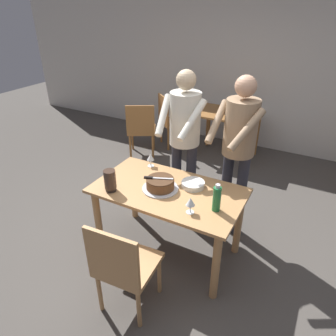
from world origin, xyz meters
name	(u,v)px	position (x,y,z in m)	size (l,w,h in m)	color
ground_plane	(168,249)	(0.00, 0.00, 0.00)	(14.00, 14.00, 0.00)	#4C4742
back_wall	(259,67)	(0.00, 3.10, 1.35)	(10.00, 0.12, 2.70)	beige
main_dining_table	(168,201)	(0.00, 0.00, 0.62)	(1.39, 0.78, 0.75)	tan
cake_on_platter	(160,184)	(-0.07, -0.03, 0.80)	(0.34, 0.34, 0.11)	silver
cake_knife	(152,178)	(-0.13, -0.05, 0.87)	(0.26, 0.12, 0.02)	silver
plate_stack	(193,184)	(0.18, 0.16, 0.78)	(0.22, 0.22, 0.05)	white
wine_glass_near	(151,157)	(-0.38, 0.31, 0.85)	(0.08, 0.08, 0.14)	silver
wine_glass_far	(190,202)	(0.33, -0.22, 0.85)	(0.08, 0.08, 0.14)	silver
water_bottle	(217,199)	(0.50, -0.09, 0.86)	(0.07, 0.07, 0.25)	#1E6B38
hurricane_lamp	(110,181)	(-0.45, -0.27, 0.86)	(0.11, 0.11, 0.21)	black
person_cutting_cake	(184,133)	(-0.13, 0.60, 1.08)	(0.47, 0.55, 1.72)	#2D2D38
person_standing_beside	(239,142)	(0.44, 0.63, 1.08)	(0.47, 0.58, 1.72)	#2D2D38
chair_near_side	(123,265)	(0.02, -0.77, 0.49)	(0.47, 0.47, 0.90)	tan
background_table	(228,123)	(-0.22, 2.40, 0.58)	(1.00, 0.70, 0.74)	#9E6633
background_chair_0	(170,119)	(-1.22, 2.34, 0.49)	(0.62, 0.62, 0.90)	#9E6633
background_chair_2	(141,128)	(-1.43, 1.75, 0.49)	(0.60, 0.60, 0.90)	#9E6633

